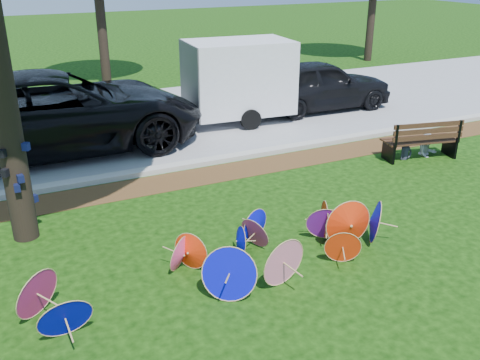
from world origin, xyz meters
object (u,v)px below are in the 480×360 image
object	(u,v)px
black_van	(58,112)
person_left	(407,140)
park_bench	(420,139)
dark_pickup	(319,85)
parasol_pile	(257,248)
cargo_trailer	(239,77)
person_right	(429,134)

from	to	relation	value
black_van	person_left	bearing A→B (deg)	-120.08
black_van	park_bench	bearing A→B (deg)	-119.25
black_van	dark_pickup	world-z (taller)	black_van
person_left	parasol_pile	bearing A→B (deg)	-153.42
cargo_trailer	park_bench	distance (m)	5.58
dark_pickup	black_van	bearing A→B (deg)	95.48
parasol_pile	park_bench	size ratio (longest dim) A/B	3.32
cargo_trailer	person_right	xyz separation A→B (m)	(2.99, -4.79, -0.80)
dark_pickup	parasol_pile	bearing A→B (deg)	143.04
person_left	person_right	distance (m)	0.70
cargo_trailer	parasol_pile	bearing A→B (deg)	-108.83
dark_pickup	person_right	world-z (taller)	dark_pickup
cargo_trailer	person_left	world-z (taller)	cargo_trailer
dark_pickup	cargo_trailer	distance (m)	2.96
dark_pickup	park_bench	distance (m)	4.94
person_left	person_right	bearing A→B (deg)	-0.66
parasol_pile	person_right	xyz separation A→B (m)	(6.31, 2.89, 0.18)
person_right	dark_pickup	bearing A→B (deg)	101.31
parasol_pile	person_left	world-z (taller)	person_left
black_van	person_left	xyz separation A→B (m)	(7.57, -4.35, -0.52)
parasol_pile	black_van	xyz separation A→B (m)	(-1.95, 7.24, 0.65)
parasol_pile	dark_pickup	size ratio (longest dim) A/B	1.31
parasol_pile	person_right	world-z (taller)	person_right
cargo_trailer	park_bench	bearing A→B (deg)	-56.79
black_van	dark_pickup	bearing A→B (deg)	-86.51
park_bench	person_right	size ratio (longest dim) A/B	1.72
black_van	parasol_pile	bearing A→B (deg)	-165.11
dark_pickup	person_left	world-z (taller)	dark_pickup
dark_pickup	cargo_trailer	xyz separation A→B (m)	(-2.91, -0.09, 0.54)
black_van	person_right	size ratio (longest dim) A/B	6.70
dark_pickup	person_right	size ratio (longest dim) A/B	4.37
dark_pickup	person_left	distance (m)	4.92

